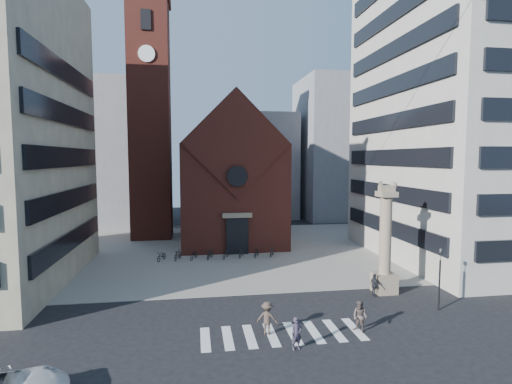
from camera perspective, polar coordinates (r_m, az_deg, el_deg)
ground at (r=27.86m, az=1.20°, el=-17.16°), size 120.00×120.00×0.00m
piazza at (r=45.85m, az=-2.98°, el=-8.25°), size 46.00×30.00×0.05m
zebra_crossing at (r=25.25m, az=3.77°, el=-19.57°), size 10.20×3.20×0.01m
church at (r=50.71m, az=-3.72°, el=2.10°), size 12.00×16.65×18.00m
campanile at (r=53.95m, az=-14.87°, el=10.36°), size 5.50×5.50×31.20m
building_right at (r=47.37m, az=28.85°, el=11.03°), size 18.00×22.00×32.00m
bg_block_left at (r=67.22m, az=-22.24°, el=5.01°), size 16.00×14.00×22.00m
bg_block_mid at (r=71.21m, az=-0.34°, el=3.74°), size 14.00×12.00×18.00m
bg_block_right at (r=72.46m, az=12.70°, el=6.01°), size 16.00×14.00×24.00m
lion_column at (r=32.67m, az=17.97°, el=-7.71°), size 1.63×1.60×8.68m
traffic_light at (r=30.59m, az=24.75°, el=-11.05°), size 0.13×0.16×4.30m
pedestrian_0 at (r=23.21m, az=5.81°, el=-19.46°), size 0.75×0.59×1.79m
pedestrian_1 at (r=25.84m, az=14.63°, el=-16.83°), size 1.13×1.18×1.92m
pedestrian_2 at (r=32.15m, az=16.56°, el=-12.65°), size 0.54×1.07×1.75m
pedestrian_3 at (r=24.83m, az=1.62°, el=-17.54°), size 1.44×1.12×1.97m
scooter_0 at (r=42.07m, az=-13.34°, el=-8.88°), size 1.29×1.93×0.96m
scooter_1 at (r=41.95m, az=-11.09°, el=-8.80°), size 1.14×1.83×1.06m
scooter_2 at (r=41.93m, az=-8.84°, el=-8.85°), size 1.29×1.93×0.96m
scooter_3 at (r=41.95m, az=-6.59°, el=-8.74°), size 1.14×1.83×1.06m
scooter_4 at (r=42.05m, az=-4.34°, el=-8.77°), size 1.29×1.93×0.96m
scooter_5 at (r=42.19m, az=-2.11°, el=-8.63°), size 1.14×1.83×1.06m
scooter_6 at (r=42.42m, az=0.10°, el=-8.63°), size 1.29×1.93×0.96m
scooter_7 at (r=42.68m, az=2.28°, el=-8.48°), size 1.14×1.83×1.06m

